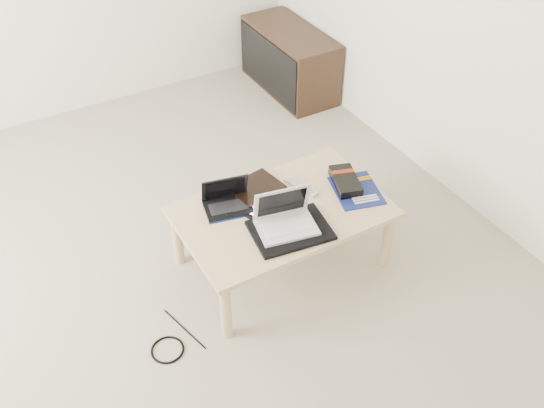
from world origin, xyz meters
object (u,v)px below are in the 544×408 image
media_cabinet (289,60)px  white_laptop (285,219)px  coffee_table (282,216)px  netbook (227,201)px  gpu_box (345,181)px

media_cabinet → white_laptop: 2.16m
coffee_table → white_laptop: white_laptop is taller
netbook → gpu_box: 0.67m
netbook → gpu_box: netbook is taller
coffee_table → white_laptop: 0.18m
white_laptop → gpu_box: (0.47, 0.13, -0.04)m
media_cabinet → netbook: netbook is taller
media_cabinet → gpu_box: bearing=-111.4°
coffee_table → netbook: bearing=145.4°
media_cabinet → gpu_box: (-0.66, -1.69, 0.18)m
gpu_box → media_cabinet: bearing=68.6°
netbook → white_laptop: white_laptop is taller
media_cabinet → netbook: 2.02m
coffee_table → white_laptop: bearing=-115.8°
media_cabinet → gpu_box: 1.82m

